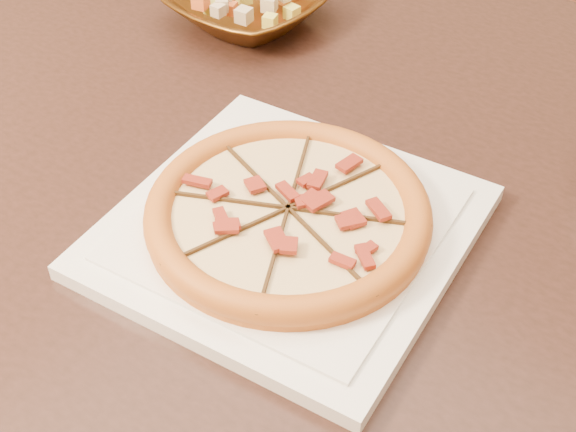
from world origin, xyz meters
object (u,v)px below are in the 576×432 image
Objects in this scene: plate at (288,230)px; bronze_bowl at (248,4)px; dining_table at (286,181)px; pizza at (288,213)px.

plate is 0.44m from bronze_bowl.
dining_table is at bearing 129.32° from plate.
plate is 1.73× the size of bronze_bowl.
bronze_bowl reaches higher than pizza.
bronze_bowl is at bearing 135.96° from plate.
bronze_bowl is (-0.32, 0.31, 0.02)m from plate.
plate is 1.32× the size of pizza.
dining_table is 7.27× the size of bronze_bowl.
pizza is at bearing -50.69° from dining_table.
pizza is (-0.00, 0.00, 0.02)m from plate.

